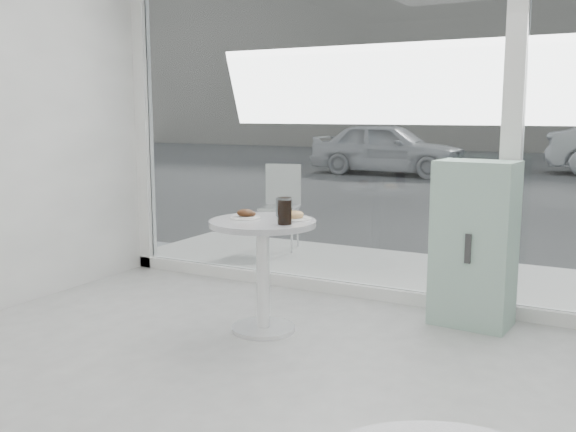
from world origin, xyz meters
The scene contains 12 objects.
storefront centered at (0.07, 3.00, 1.71)m, with size 5.00×0.14×3.00m.
main_table centered at (-0.50, 1.90, 0.55)m, with size 0.72×0.72×0.77m.
patio_deck centered at (0.00, 3.80, 0.03)m, with size 5.60×1.60×0.05m, color white.
street centered at (0.00, 16.00, 0.00)m, with size 40.00×24.00×0.00m, color #343434.
mint_cabinet centered at (0.73, 2.72, 0.58)m, with size 0.56×0.40×1.16m.
patio_chair centered at (-1.60, 4.17, 0.56)m, with size 0.48×0.48×0.89m.
car_white centered at (-3.58, 13.17, 0.63)m, with size 1.50×3.73×1.27m, color silver.
plate_fritter centered at (-0.63, 1.90, 0.80)m, with size 0.21×0.21×0.07m.
plate_donut centered at (-0.33, 2.02, 0.79)m, with size 0.23×0.23×0.06m.
water_tumbler_a centered at (-0.48, 2.12, 0.83)m, with size 0.08×0.08×0.13m.
water_tumbler_b centered at (-0.41, 2.07, 0.83)m, with size 0.08×0.08×0.13m.
cola_glass centered at (-0.29, 1.83, 0.85)m, with size 0.09×0.09×0.17m.
Camera 1 is at (1.65, -1.76, 1.48)m, focal length 40.00 mm.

